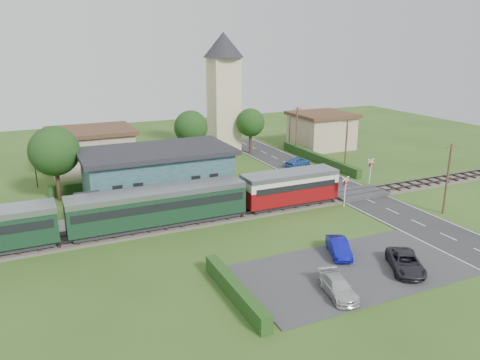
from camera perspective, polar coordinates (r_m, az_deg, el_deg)
name	(u,v)px	position (r m, az deg, el deg)	size (l,w,h in m)	color
ground	(288,215)	(46.23, 5.86, -4.26)	(120.00, 120.00, 0.00)	#2D4C19
railway_track	(278,207)	(47.81, 4.65, -3.36)	(76.00, 3.20, 0.49)	#4C443D
road	(369,201)	(51.76, 15.47, -2.44)	(6.00, 70.00, 0.05)	#28282B
car_park	(352,270)	(36.41, 13.48, -10.63)	(17.00, 9.00, 0.08)	#333335
crossing_deck	(357,194)	(53.15, 14.12, -1.61)	(6.20, 3.40, 0.45)	#333335
platform	(174,211)	(46.89, -8.05, -3.73)	(30.00, 3.00, 0.45)	gray
equipment_hut	(89,208)	(44.96, -17.94, -3.26)	(2.30, 2.30, 2.55)	beige
station_building	(157,172)	(51.46, -10.04, 0.92)	(16.00, 9.00, 5.30)	#23494A
train	(123,211)	(42.14, -14.03, -3.64)	(43.20, 2.90, 3.40)	#232328
church_tower	(224,84)	(70.78, -1.99, 11.65)	(6.00, 6.00, 17.60)	beige
house_west	(92,149)	(63.96, -17.64, 3.58)	(10.80, 8.80, 5.50)	tan
house_east	(321,130)	(75.46, 9.89, 6.03)	(8.80, 8.80, 5.50)	tan
hedge_carpark	(235,291)	(31.71, -0.55, -13.34)	(0.80, 9.00, 1.20)	#193814
hedge_roadside	(318,158)	(66.26, 9.52, 2.63)	(0.80, 18.00, 1.20)	#193814
hedge_station	(148,180)	(56.23, -11.12, 0.05)	(22.00, 0.80, 1.30)	#193814
tree_a	(54,151)	(52.30, -21.70, 3.28)	(5.20, 5.20, 8.00)	#332316
tree_b	(191,128)	(64.39, -6.00, 6.38)	(4.60, 4.60, 7.34)	#332316
tree_c	(251,123)	(70.01, 1.29, 7.00)	(4.20, 4.20, 6.78)	#332316
utility_pole_b	(447,178)	(49.52, 23.96, 0.20)	(1.40, 0.22, 7.00)	#473321
utility_pole_c	(346,146)	(60.85, 12.80, 4.11)	(1.40, 0.22, 7.00)	#473321
utility_pole_d	(297,130)	(70.54, 6.92, 6.11)	(1.40, 0.22, 7.00)	#473321
crossing_signal_near	(345,187)	(48.63, 12.70, -0.85)	(0.84, 0.28, 3.28)	silver
crossing_signal_far	(371,168)	(56.60, 15.62, 1.42)	(0.84, 0.28, 3.28)	silver
streetlamp_west	(34,162)	(58.63, -23.78, 2.03)	(0.30, 0.30, 5.15)	#3F3F47
streetlamp_east	(290,127)	(75.77, 6.10, 6.42)	(0.30, 0.30, 5.15)	#3F3F47
car_on_road	(298,162)	(63.49, 7.05, 2.23)	(1.60, 3.98, 1.36)	#2C57A4
car_park_blue	(339,247)	(38.21, 11.96, -8.02)	(1.36, 3.90, 1.29)	#0A0D8F
car_park_silver	(338,287)	(32.67, 11.85, -12.63)	(1.65, 4.06, 1.18)	silver
car_park_dark	(406,262)	(37.13, 19.55, -9.44)	(2.12, 4.61, 1.28)	#24232B
pedestrian_near	(237,194)	(47.99, -0.37, -1.76)	(0.59, 0.39, 1.63)	gray
pedestrian_far	(102,208)	(45.51, -16.52, -3.32)	(0.95, 0.74, 1.95)	gray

